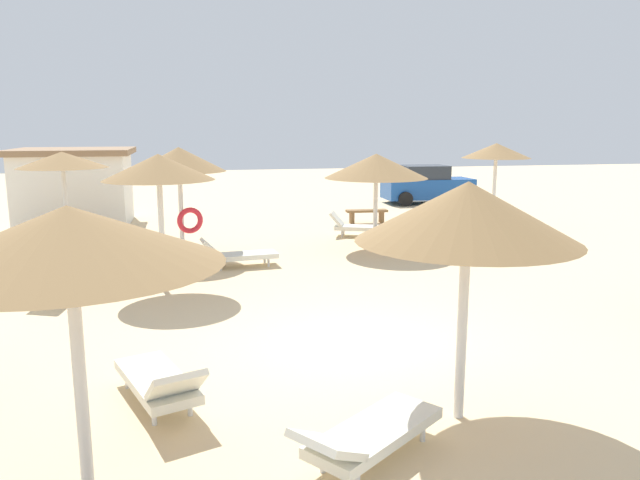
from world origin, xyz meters
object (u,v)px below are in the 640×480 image
(lounger_3, at_px, (66,281))
(beach_cabana, at_px, (75,187))
(parasol_0, at_px, (179,161))
(parasol_5, at_px, (62,160))
(lounger_0, at_px, (237,254))
(lounger_2, at_px, (368,434))
(parasol_3, at_px, (159,168))
(bench_0, at_px, (367,214))
(parasol_1, at_px, (376,166))
(parasol_2, at_px, (467,213))
(lounger_6, at_px, (160,382))
(parasol_9, at_px, (496,151))
(lounger_1, at_px, (357,226))
(lounger_5, at_px, (38,246))
(parasol_6, at_px, (69,237))
(parked_car, at_px, (427,185))

(lounger_3, relative_size, beach_cabana, 0.49)
(parasol_0, bearing_deg, parasol_5, 143.85)
(lounger_0, bearing_deg, lounger_2, -86.28)
(parasol_3, relative_size, bench_0, 1.91)
(parasol_1, bearing_deg, parasol_0, -179.62)
(parasol_2, distance_m, lounger_0, 9.00)
(lounger_6, bearing_deg, parasol_9, 47.15)
(lounger_6, bearing_deg, lounger_3, 110.75)
(parasol_9, bearing_deg, beach_cabana, 165.73)
(parasol_2, xyz_separation_m, lounger_2, (-1.37, -0.72, -2.19))
(lounger_1, height_order, lounger_2, lounger_1)
(parasol_1, xyz_separation_m, bench_0, (1.12, 4.55, -2.02))
(lounger_5, bearing_deg, lounger_2, -63.42)
(parasol_6, relative_size, lounger_6, 1.41)
(parasol_1, relative_size, lounger_0, 1.51)
(parasol_2, distance_m, lounger_3, 8.95)
(parasol_1, height_order, lounger_2, parasol_1)
(parasol_3, height_order, lounger_6, parasol_3)
(parasol_2, distance_m, parked_car, 20.91)
(parasol_9, bearing_deg, parasol_1, -151.84)
(parasol_6, bearing_deg, lounger_5, 104.41)
(parasol_1, distance_m, lounger_6, 10.66)
(lounger_2, bearing_deg, beach_cabana, 108.32)
(beach_cabana, bearing_deg, parasol_1, -35.12)
(parasol_6, height_order, lounger_2, parasol_6)
(parasol_6, relative_size, lounger_2, 1.46)
(lounger_2, height_order, parked_car, parked_car)
(lounger_2, bearing_deg, bench_0, 73.31)
(bench_0, relative_size, parked_car, 0.38)
(parasol_0, bearing_deg, lounger_6, -91.58)
(lounger_2, bearing_deg, parasol_1, 72.13)
(parasol_5, bearing_deg, lounger_6, -74.76)
(parasol_6, distance_m, lounger_5, 12.03)
(parasol_2, height_order, parasol_6, parasol_2)
(lounger_1, distance_m, lounger_3, 9.44)
(parasol_0, height_order, parasol_2, parasol_0)
(parasol_3, distance_m, parasol_6, 7.44)
(parasol_0, relative_size, parasol_3, 1.01)
(bench_0, bearing_deg, lounger_3, -138.25)
(parasol_2, bearing_deg, beach_cabana, 113.25)
(parasol_1, relative_size, beach_cabana, 0.73)
(parasol_0, height_order, parasol_9, parasol_0)
(lounger_1, bearing_deg, lounger_6, -117.48)
(parasol_0, xyz_separation_m, lounger_5, (-3.77, 0.82, -2.26))
(lounger_5, height_order, beach_cabana, beach_cabana)
(parasol_1, bearing_deg, parasol_3, -150.51)
(bench_0, bearing_deg, lounger_6, -116.69)
(parasol_3, bearing_deg, parasol_2, -61.09)
(lounger_3, bearing_deg, parasol_5, 99.61)
(parasol_9, relative_size, lounger_6, 1.46)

